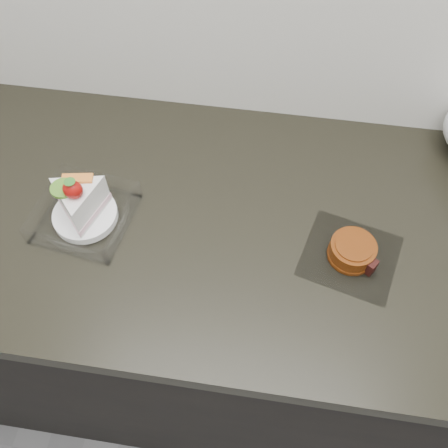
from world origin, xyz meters
name	(u,v)px	position (x,y,z in m)	size (l,w,h in m)	color
counter	(239,315)	(0.00, 1.69, 0.45)	(2.04, 0.64, 0.90)	black
cake_tray	(83,209)	(-0.31, 1.65, 0.94)	(0.19, 0.19, 0.13)	white
mooncake_wrap	(352,252)	(0.21, 1.64, 0.92)	(0.20, 0.20, 0.04)	white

